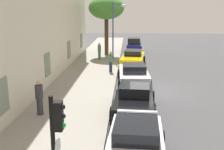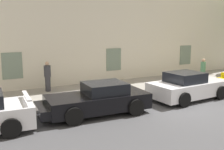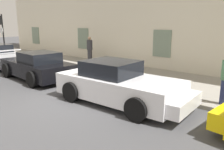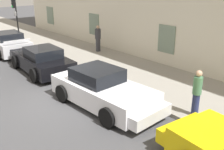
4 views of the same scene
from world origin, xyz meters
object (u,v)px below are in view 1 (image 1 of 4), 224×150
at_px(sportscar_white_middle, 133,74).
at_px(pedestrian_strolling, 111,61).
at_px(sportscar_tail_end, 133,59).
at_px(hatchback_parked, 134,46).
at_px(pedestrian_bystander, 99,51).
at_px(traffic_light, 57,141).
at_px(street_lamp, 117,20).
at_px(sportscar_yellow_flank, 134,101).
at_px(tree_near_kerb, 106,8).
at_px(pedestrian_admiring, 39,97).

xyz_separation_m(sportscar_white_middle, pedestrian_strolling, (2.80, 1.78, 0.37)).
distance_m(sportscar_white_middle, pedestrian_strolling, 3.33).
bearing_deg(pedestrian_strolling, sportscar_tail_end, -31.64).
height_order(hatchback_parked, pedestrian_bystander, pedestrian_bystander).
bearing_deg(pedestrian_strolling, hatchback_parked, -10.78).
distance_m(traffic_light, street_lamp, 21.94).
bearing_deg(pedestrian_bystander, hatchback_parked, -31.34).
bearing_deg(sportscar_yellow_flank, tree_near_kerb, 9.32).
xyz_separation_m(sportscar_tail_end, street_lamp, (2.89, 1.53, 3.34)).
bearing_deg(sportscar_tail_end, traffic_light, 174.10).
xyz_separation_m(traffic_light, pedestrian_bystander, (21.18, 1.30, -1.35)).
xyz_separation_m(street_lamp, pedestrian_bystander, (-0.70, 1.73, -2.95)).
relative_size(sportscar_yellow_flank, tree_near_kerb, 0.78).
height_order(sportscar_yellow_flank, pedestrian_bystander, pedestrian_bystander).
bearing_deg(pedestrian_strolling, traffic_light, 179.47).
distance_m(hatchback_parked, tree_near_kerb, 6.03).
height_order(sportscar_yellow_flank, sportscar_tail_end, sportscar_tail_end).
xyz_separation_m(hatchback_parked, pedestrian_bystander, (-5.80, 3.53, 0.23)).
distance_m(sportscar_yellow_flank, sportscar_white_middle, 5.59).
height_order(sportscar_white_middle, pedestrian_bystander, pedestrian_bystander).
bearing_deg(pedestrian_admiring, traffic_light, -158.51).
bearing_deg(pedestrian_bystander, street_lamp, -68.09).
relative_size(pedestrian_admiring, pedestrian_strolling, 1.02).
bearing_deg(street_lamp, traffic_light, 178.88).
bearing_deg(street_lamp, hatchback_parked, -19.44).
xyz_separation_m(sportscar_tail_end, pedestrian_strolling, (-2.94, 1.81, 0.39)).
bearing_deg(pedestrian_admiring, pedestrian_bystander, -5.51).
distance_m(sportscar_tail_end, traffic_light, 19.17).
xyz_separation_m(tree_near_kerb, pedestrian_bystander, (-2.94, 0.47, -4.10)).
relative_size(hatchback_parked, traffic_light, 1.12).
bearing_deg(traffic_light, sportscar_yellow_flank, -13.76).
relative_size(tree_near_kerb, pedestrian_strolling, 3.74).
distance_m(sportscar_yellow_flank, hatchback_parked, 19.32).
relative_size(sportscar_white_middle, traffic_light, 1.49).
relative_size(street_lamp, pedestrian_bystander, 3.26).
bearing_deg(sportscar_yellow_flank, hatchback_parked, -1.05).
distance_m(sportscar_tail_end, street_lamp, 4.68).
height_order(hatchback_parked, street_lamp, street_lamp).
height_order(sportscar_white_middle, traffic_light, traffic_light).
height_order(sportscar_white_middle, sportscar_tail_end, sportscar_white_middle).
distance_m(sportscar_white_middle, street_lamp, 9.36).
xyz_separation_m(pedestrian_admiring, pedestrian_bystander, (14.36, -1.39, -0.00)).
relative_size(hatchback_parked, pedestrian_bystander, 2.15).
bearing_deg(sportscar_yellow_flank, pedestrian_strolling, 11.63).
relative_size(sportscar_yellow_flank, sportscar_tail_end, 0.93).
distance_m(tree_near_kerb, pedestrian_admiring, 17.88).
distance_m(street_lamp, pedestrian_bystander, 3.49).
xyz_separation_m(traffic_light, pedestrian_admiring, (6.82, 2.69, -1.35)).
distance_m(hatchback_parked, traffic_light, 27.12).
height_order(hatchback_parked, pedestrian_admiring, pedestrian_admiring).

